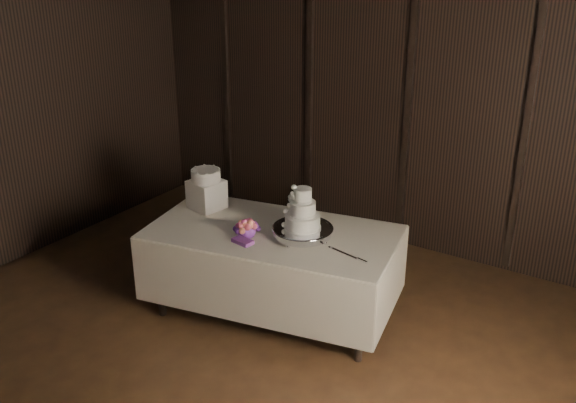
{
  "coord_description": "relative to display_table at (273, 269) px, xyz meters",
  "views": [
    {
      "loc": [
        2.31,
        -2.16,
        2.95
      ],
      "look_at": [
        -0.19,
        1.67,
        1.05
      ],
      "focal_mm": 40.0,
      "sensor_mm": 36.0,
      "label": 1
    }
  ],
  "objects": [
    {
      "name": "cake_stand",
      "position": [
        0.27,
        0.02,
        0.39
      ],
      "size": [
        0.58,
        0.58,
        0.09
      ],
      "primitive_type": "cylinder",
      "rotation": [
        0.0,
        0.0,
        -0.22
      ],
      "color": "silver",
      "rests_on": "display_table"
    },
    {
      "name": "box_pedestal",
      "position": [
        -0.74,
        0.08,
        0.47
      ],
      "size": [
        0.3,
        0.3,
        0.25
      ],
      "primitive_type": "cube",
      "rotation": [
        0.0,
        0.0,
        -0.16
      ],
      "color": "white",
      "rests_on": "display_table"
    },
    {
      "name": "cake_knife",
      "position": [
        0.66,
        -0.04,
        0.35
      ],
      "size": [
        0.37,
        0.1,
        0.01
      ],
      "primitive_type": "cube",
      "rotation": [
        0.0,
        0.0,
        -0.21
      ],
      "color": "silver",
      "rests_on": "display_table"
    },
    {
      "name": "display_table",
      "position": [
        0.0,
        0.0,
        0.0
      ],
      "size": [
        2.16,
        1.41,
        0.76
      ],
      "rotation": [
        0.0,
        0.0,
        0.2
      ],
      "color": "beige",
      "rests_on": "ground"
    },
    {
      "name": "small_cake",
      "position": [
        -0.74,
        0.08,
        0.64
      ],
      "size": [
        0.29,
        0.29,
        0.1
      ],
      "primitive_type": "cylinder",
      "rotation": [
        0.0,
        0.0,
        0.18
      ],
      "color": "white",
      "rests_on": "box_pedestal"
    },
    {
      "name": "wedding_cake",
      "position": [
        0.25,
        0.01,
        0.56
      ],
      "size": [
        0.31,
        0.27,
        0.33
      ],
      "rotation": [
        0.0,
        0.0,
        0.27
      ],
      "color": "white",
      "rests_on": "cake_stand"
    },
    {
      "name": "bouquet",
      "position": [
        -0.12,
        -0.19,
        0.4
      ],
      "size": [
        0.32,
        0.41,
        0.18
      ],
      "primitive_type": null,
      "rotation": [
        0.0,
        0.0,
        -0.16
      ],
      "color": "#BC404E",
      "rests_on": "display_table"
    },
    {
      "name": "room",
      "position": [
        0.34,
        -1.67,
        1.08
      ],
      "size": [
        6.08,
        7.08,
        3.08
      ],
      "color": "black",
      "rests_on": "ground"
    }
  ]
}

